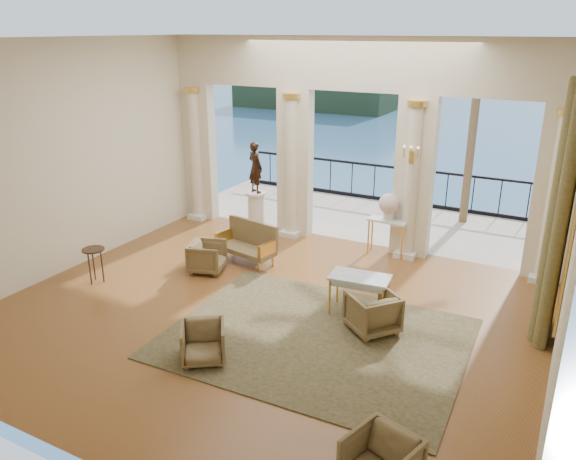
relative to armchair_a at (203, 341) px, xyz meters
The scene contains 22 objects.
floor 1.71m from the armchair_a, 87.94° to the left, with size 9.00×9.00×0.00m, color #513014.
room_walls 2.62m from the armchair_a, 83.82° to the left, with size 9.00×9.00×9.00m.
arcade 5.94m from the armchair_a, 89.37° to the left, with size 9.00×0.56×4.50m.
terrace 7.48m from the armchair_a, 89.54° to the left, with size 10.00×3.60×0.10m, color #A39786.
balustrade 9.07m from the armchair_a, 89.62° to the left, with size 9.00×0.06×1.03m.
palm_tree 9.32m from the armchair_a, 76.02° to the left, with size 2.00×2.00×4.50m.
headland 77.75m from the armchair_a, 112.67° to the left, with size 22.00×18.00×6.00m, color black.
sea 62.00m from the armchair_a, 89.94° to the left, with size 160.00×160.00×0.00m, color #225B90.
curtain 5.64m from the armchair_a, 36.16° to the left, with size 0.33×1.40×4.09m.
window_frame 5.81m from the armchair_a, 35.02° to the left, with size 0.04×1.60×3.40m, color gold.
wall_sconce 5.71m from the armchair_a, 74.26° to the left, with size 0.30×0.11×0.33m.
rug 1.82m from the armchair_a, 47.91° to the left, with size 4.58×3.56×0.02m, color #31371A.
armchair_a is the anchor object (origin of this frame).
armchair_c 2.75m from the armchair_a, 46.32° to the left, with size 0.72×0.67×0.74m, color #403018.
armchair_d 3.27m from the armchair_a, 124.68° to the left, with size 0.66×0.62×0.68m, color #403018.
settee 3.78m from the armchair_a, 111.63° to the left, with size 1.38×0.78×0.87m.
game_table 2.89m from the armchair_a, 58.84° to the left, with size 1.06×0.66×0.69m.
pedestal 5.62m from the armchair_a, 113.03° to the left, with size 0.54×0.54×0.99m.
statue 5.76m from the armchair_a, 113.03° to the left, with size 0.44×0.29×1.20m, color black.
console_table 5.34m from the armchair_a, 78.68° to the left, with size 0.86×0.38×0.80m.
urn 5.39m from the armchair_a, 78.68° to the left, with size 0.43×0.43×0.58m.
side_table 3.69m from the armchair_a, 160.08° to the left, with size 0.42×0.42×0.69m.
Camera 1 is at (4.41, -7.43, 4.65)m, focal length 35.00 mm.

